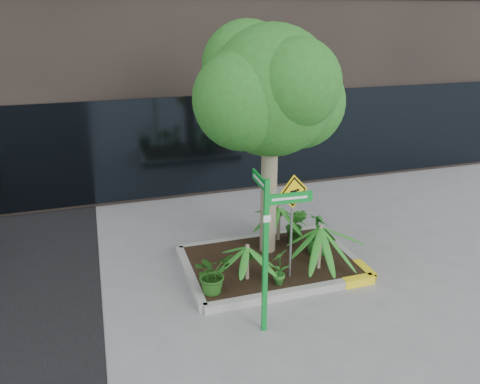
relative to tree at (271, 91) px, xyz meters
name	(u,v)px	position (x,y,z in m)	size (l,w,h in m)	color
ground	(266,276)	(-0.29, -0.74, -3.34)	(80.00, 80.00, 0.00)	gray
planter	(272,262)	(-0.06, -0.47, -3.24)	(3.35, 2.36, 0.15)	#9E9E99
tree	(271,91)	(0.00, 0.00, 0.00)	(3.05, 2.70, 4.57)	tan
palm_front	(321,227)	(0.66, -0.99, -2.35)	(1.02, 1.02, 1.13)	tan
palm_left	(247,247)	(-0.74, -0.95, -2.55)	(0.77, 0.77, 0.85)	tan
palm_back	(279,207)	(0.38, 0.33, -2.45)	(0.90, 0.90, 1.00)	tan
shrub_a	(212,273)	(-1.44, -1.18, -2.83)	(0.65, 0.65, 0.72)	#225317
shrub_b	(318,234)	(0.89, -0.47, -2.76)	(0.48, 0.48, 0.85)	#1E601C
shrub_c	(279,266)	(-0.26, -1.29, -2.83)	(0.37, 0.37, 0.71)	#266A20
shrub_d	(296,225)	(0.68, 0.12, -2.80)	(0.43, 0.43, 0.78)	#215C1A
street_sign_post	(268,239)	(-0.84, -2.19, -1.79)	(0.74, 0.73, 2.50)	#0D942D
cattle_sign	(292,210)	(0.02, -1.12, -1.86)	(0.59, 0.17, 1.97)	slate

